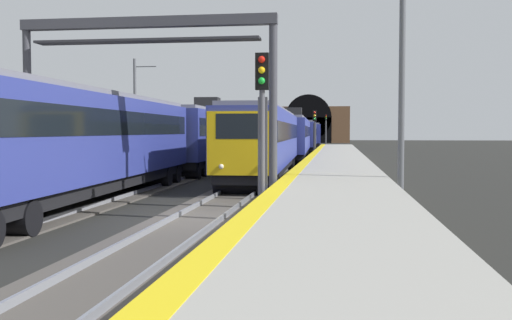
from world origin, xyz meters
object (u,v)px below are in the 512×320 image
(train_adjacent_platform, at_px, (168,137))
(catenary_mast_far, at_px, (135,111))
(catenary_mast_near, at_px, (401,83))
(railway_signal_far, at_px, (326,127))
(overhead_signal_gantry, at_px, (146,62))
(train_main_approaching, at_px, (299,135))
(railway_signal_mid, at_px, (315,129))
(railway_signal_near, at_px, (262,120))

(train_adjacent_platform, height_order, catenary_mast_far, catenary_mast_far)
(catenary_mast_near, bearing_deg, train_adjacent_platform, 50.38)
(railway_signal_far, distance_m, catenary_mast_near, 91.94)
(train_adjacent_platform, distance_m, overhead_signal_gantry, 11.41)
(train_main_approaching, relative_size, catenary_mast_far, 9.97)
(train_main_approaching, height_order, railway_signal_mid, train_main_approaching)
(railway_signal_near, xyz_separation_m, catenary_mast_near, (4.37, -4.34, 1.36))
(train_adjacent_platform, bearing_deg, catenary_mast_near, -131.13)
(railway_signal_near, xyz_separation_m, catenary_mast_far, (26.09, 13.04, 1.18))
(train_adjacent_platform, bearing_deg, railway_signal_near, -154.90)
(railway_signal_mid, height_order, overhead_signal_gantry, overhead_signal_gantry)
(train_adjacent_platform, distance_m, catenary_mast_near, 14.61)
(train_main_approaching, relative_size, catenary_mast_near, 9.54)
(railway_signal_near, xyz_separation_m, railway_signal_mid, (39.40, -0.00, -0.13))
(railway_signal_mid, bearing_deg, overhead_signal_gantry, -6.78)
(railway_signal_near, distance_m, catenary_mast_near, 6.30)
(railway_signal_mid, xyz_separation_m, overhead_signal_gantry, (-36.62, 4.35, 2.17))
(railway_signal_near, height_order, overhead_signal_gantry, overhead_signal_gantry)
(railway_signal_near, relative_size, catenary_mast_far, 0.60)
(train_adjacent_platform, bearing_deg, train_main_approaching, -10.03)
(train_adjacent_platform, xyz_separation_m, railway_signal_far, (82.60, -6.81, 1.16))
(railway_signal_mid, bearing_deg, railway_signal_near, 0.00)
(train_main_approaching, relative_size, railway_signal_far, 13.75)
(train_main_approaching, relative_size, train_adjacent_platform, 2.09)
(train_main_approaching, height_order, catenary_mast_far, catenary_mast_far)
(catenary_mast_far, bearing_deg, overhead_signal_gantry, -159.57)
(railway_signal_mid, bearing_deg, train_adjacent_platform, -14.79)
(train_main_approaching, height_order, railway_signal_near, railway_signal_near)
(train_adjacent_platform, bearing_deg, catenary_mast_far, 24.98)
(railway_signal_far, bearing_deg, train_main_approaching, -2.18)
(overhead_signal_gantry, distance_m, catenary_mast_far, 24.90)
(railway_signal_mid, distance_m, overhead_signal_gantry, 36.95)
(overhead_signal_gantry, relative_size, catenary_mast_near, 1.06)
(train_main_approaching, bearing_deg, catenary_mast_far, -30.33)
(train_main_approaching, bearing_deg, railway_signal_mid, 13.42)
(catenary_mast_far, bearing_deg, railway_signal_far, -10.54)
(train_adjacent_platform, height_order, catenary_mast_near, catenary_mast_near)
(railway_signal_mid, relative_size, overhead_signal_gantry, 0.52)
(train_main_approaching, bearing_deg, railway_signal_near, 0.72)
(railway_signal_far, xyz_separation_m, catenary_mast_near, (-91.83, -4.34, 0.81))
(railway_signal_far, height_order, overhead_signal_gantry, overhead_signal_gantry)
(railway_signal_mid, relative_size, railway_signal_far, 0.79)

